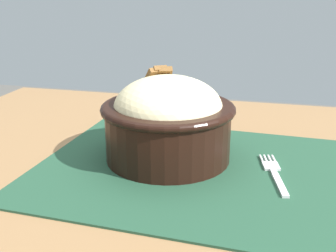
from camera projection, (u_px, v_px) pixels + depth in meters
table at (219, 219)px, 0.59m from camera, size 1.10×0.79×0.70m
placemat at (204, 170)px, 0.58m from camera, size 0.48×0.37×0.00m
bowl at (168, 120)px, 0.60m from camera, size 0.21×0.21×0.13m
fork at (274, 172)px, 0.57m from camera, size 0.04×0.13×0.00m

